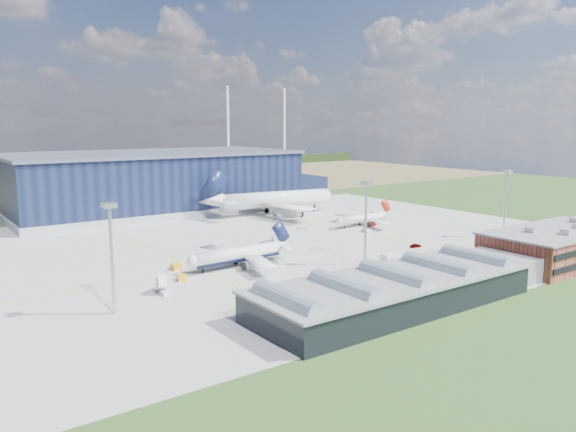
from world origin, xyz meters
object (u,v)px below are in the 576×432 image
object	(u,v)px
airliner_widebody	(275,191)
gse_van_a	(390,258)
airliner_navy	(237,247)
gse_van_b	(280,237)
airstair	(161,287)
car_a	(416,245)
gse_cart_a	(366,231)
gse_tug_c	(348,221)
light_mast_west	(111,240)
gse_tug_b	(182,278)
light_mast_east	(506,192)
gse_cart_b	(303,228)
light_mast_center	(366,209)
gse_tug_a	(176,267)
airliner_red	(362,214)
car_b	(448,249)
ops_building	(558,246)
hangar	(159,184)

from	to	relation	value
airliner_widebody	gse_van_a	world-z (taller)	airliner_widebody
airliner_navy	gse_van_b	distance (m)	36.70
airstair	car_a	xyz separation A→B (m)	(83.95, -1.87, -0.81)
gse_cart_a	gse_tug_c	world-z (taller)	gse_tug_c
light_mast_west	gse_tug_b	distance (m)	30.13
airliner_navy	gse_tug_c	xyz separation A→B (m)	(69.92, 33.16, -4.83)
airliner_widebody	gse_van_b	world-z (taller)	airliner_widebody
light_mast_east	gse_cart_b	world-z (taller)	light_mast_east
light_mast_center	gse_tug_c	bearing A→B (deg)	52.15
gse_tug_c	light_mast_east	bearing A→B (deg)	-77.18
gse_tug_a	light_mast_west	bearing A→B (deg)	-126.16
airliner_navy	gse_van_a	bearing A→B (deg)	149.61
gse_van_b	airliner_navy	bearing A→B (deg)	151.35
gse_tug_b	gse_tug_a	bearing A→B (deg)	93.32
airliner_red	gse_cart_b	world-z (taller)	airliner_red
airliner_red	gse_tug_a	distance (m)	85.99
car_b	gse_tug_a	bearing A→B (deg)	71.74
light_mast_center	gse_van_a	distance (m)	16.29
airliner_red	light_mast_center	bearing A→B (deg)	46.03
gse_tug_a	car_b	size ratio (longest dim) A/B	0.92
gse_cart_a	light_mast_center	bearing A→B (deg)	-121.04
ops_building	airliner_navy	bearing A→B (deg)	147.44
light_mast_east	gse_van_a	world-z (taller)	light_mast_east
car_a	gse_tug_c	bearing A→B (deg)	-11.68
airstair	gse_cart_a	bearing A→B (deg)	31.02
gse_tug_b	gse_van_a	distance (m)	58.24
light_mast_east	gse_tug_a	world-z (taller)	light_mast_east
gse_tug_c	airliner_navy	bearing A→B (deg)	-168.07
airliner_red	gse_tug_b	size ratio (longest dim) A/B	9.18
hangar	car_a	distance (m)	124.25
airliner_navy	gse_tug_c	size ratio (longest dim) A/B	10.50
light_mast_west	airliner_red	xyz separation A→B (m)	(109.31, 42.92, -10.69)
light_mast_west	gse_tug_c	distance (m)	121.99
light_mast_center	gse_tug_b	world-z (taller)	light_mast_center
airliner_red	airstair	world-z (taller)	airliner_red
gse_tug_c	hangar	bearing A→B (deg)	109.07
gse_van_a	gse_tug_c	world-z (taller)	gse_van_a
light_mast_west	gse_cart_a	size ratio (longest dim) A/B	7.70
light_mast_center	gse_tug_b	xyz separation A→B (m)	(-48.13, 14.57, -14.74)
airliner_widebody	car_b	distance (m)	88.37
gse_cart_a	car_b	size ratio (longest dim) A/B	0.73
airliner_red	gse_cart_a	distance (m)	12.69
light_mast_center	gse_tug_a	size ratio (longest dim) A/B	6.15
light_mast_east	light_mast_center	bearing A→B (deg)	180.00
gse_tug_b	gse_cart_b	bearing A→B (deg)	49.59
hangar	airliner_navy	bearing A→B (deg)	-102.14
gse_tug_a	light_mast_center	bearing A→B (deg)	-20.82
ops_building	gse_tug_c	size ratio (longest dim) A/B	14.23
gse_van_a	gse_tug_b	bearing A→B (deg)	67.24
gse_cart_b	car_b	xyz separation A→B (m)	(14.78, -53.60, 0.01)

